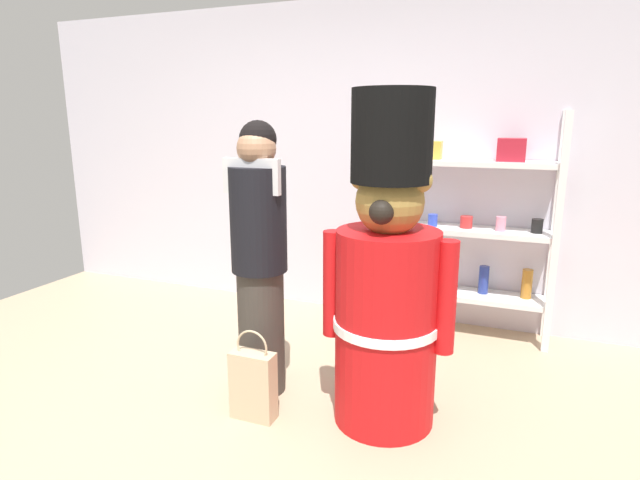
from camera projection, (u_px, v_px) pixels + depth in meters
name	position (u px, v px, depth m)	size (l,w,h in m)	color
ground_plane	(235.00, 447.00, 2.66)	(6.40, 6.40, 0.00)	tan
back_wall	(364.00, 162.00, 4.36)	(6.40, 0.12, 2.60)	silver
merchandise_shelf	(468.00, 225.00, 3.93)	(1.30, 0.35, 1.71)	white
teddy_bear_guard	(387.00, 286.00, 2.75)	(0.73, 0.57, 1.80)	red
person_shopper	(259.00, 255.00, 3.05)	(0.35, 0.33, 1.65)	#38332D
shopping_bag	(253.00, 384.00, 2.89)	(0.25, 0.11, 0.53)	#C1AD89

